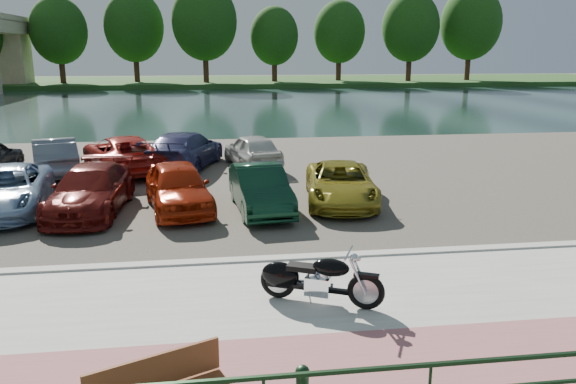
% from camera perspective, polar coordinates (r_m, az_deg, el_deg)
% --- Properties ---
extents(ground, '(200.00, 200.00, 0.00)m').
position_cam_1_polar(ground, '(10.99, 6.18, -10.65)').
color(ground, '#595447').
rests_on(ground, ground).
extents(promenade, '(60.00, 6.00, 0.10)m').
position_cam_1_polar(promenade, '(10.10, 7.57, -12.73)').
color(promenade, '#ACAAA2').
rests_on(promenade, ground).
extents(pink_path, '(60.00, 2.00, 0.01)m').
position_cam_1_polar(pink_path, '(8.82, 10.23, -16.72)').
color(pink_path, '#9D5A59').
rests_on(pink_path, promenade).
extents(kerb, '(60.00, 0.30, 0.14)m').
position_cam_1_polar(kerb, '(12.76, 4.04, -6.65)').
color(kerb, '#ACAAA2').
rests_on(kerb, ground).
extents(parking_lot, '(60.00, 18.00, 0.04)m').
position_cam_1_polar(parking_lot, '(21.31, -0.86, 1.77)').
color(parking_lot, '#474239').
rests_on(parking_lot, ground).
extents(river, '(120.00, 40.00, 0.00)m').
position_cam_1_polar(river, '(49.94, -4.92, 8.85)').
color(river, '#1A2F2D').
rests_on(river, ground).
extents(far_bank, '(120.00, 24.00, 0.60)m').
position_cam_1_polar(far_bank, '(81.82, -6.11, 11.09)').
color(far_bank, '#224619').
rests_on(far_bank, ground).
extents(railing, '(24.04, 0.05, 0.90)m').
position_cam_1_polar(railing, '(7.27, 14.24, -17.95)').
color(railing, black).
rests_on(railing, promenade).
extents(far_trees, '(70.25, 10.68, 12.52)m').
position_cam_1_polar(far_trees, '(75.82, -2.67, 16.36)').
color(far_trees, '#3B1F15').
rests_on(far_trees, far_bank).
extents(motorcycle, '(2.19, 1.18, 1.05)m').
position_cam_1_polar(motorcycle, '(10.37, 2.19, -8.75)').
color(motorcycle, black).
rests_on(motorcycle, promenade).
extents(car_2, '(2.85, 5.04, 1.33)m').
position_cam_1_polar(car_2, '(18.06, -26.80, 0.17)').
color(car_2, '#87A3C4').
rests_on(car_2, parking_lot).
extents(car_3, '(2.15, 4.71, 1.34)m').
position_cam_1_polar(car_3, '(17.06, -19.40, 0.17)').
color(car_3, '#550F0C').
rests_on(car_3, parking_lot).
extents(car_4, '(2.42, 4.38, 1.41)m').
position_cam_1_polar(car_4, '(16.66, -11.11, 0.53)').
color(car_4, '#A8260B').
rests_on(car_4, parking_lot).
extents(car_5, '(1.73, 4.08, 1.31)m').
position_cam_1_polar(car_5, '(16.32, -2.84, 0.31)').
color(car_5, '#0D301E').
rests_on(car_5, parking_lot).
extents(car_6, '(2.64, 4.66, 1.23)m').
position_cam_1_polar(car_6, '(17.20, 5.38, 0.85)').
color(car_6, olive).
rests_on(car_6, parking_lot).
extents(car_9, '(2.67, 4.51, 1.40)m').
position_cam_1_polar(car_9, '(22.84, -22.62, 3.36)').
color(car_9, slate).
rests_on(car_9, parking_lot).
extents(car_10, '(4.07, 5.63, 1.42)m').
position_cam_1_polar(car_10, '(22.42, -16.39, 3.72)').
color(car_10, '#A7241B').
rests_on(car_10, parking_lot).
extents(car_11, '(3.41, 5.47, 1.48)m').
position_cam_1_polar(car_11, '(22.62, -10.51, 4.22)').
color(car_11, navy).
rests_on(car_11, parking_lot).
extents(car_12, '(2.43, 4.18, 1.34)m').
position_cam_1_polar(car_12, '(22.65, -3.63, 4.26)').
color(car_12, silver).
rests_on(car_12, parking_lot).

